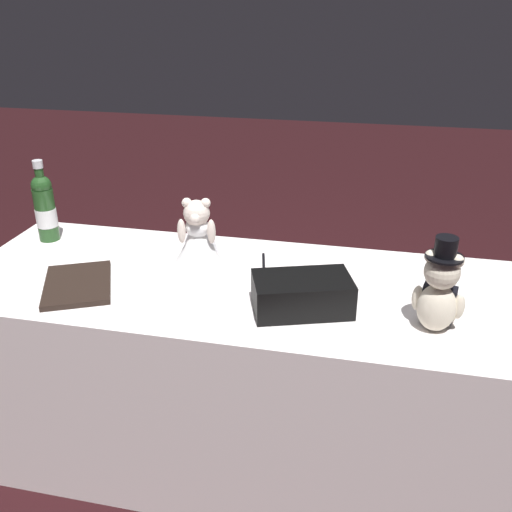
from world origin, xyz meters
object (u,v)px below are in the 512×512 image
at_px(champagne_bottle, 45,207).
at_px(teddy_bear_bride, 198,236).
at_px(signing_pen, 264,261).
at_px(teddy_bear_groom, 439,292).
at_px(guestbook, 78,284).
at_px(gift_case_black, 302,294).

bearing_deg(champagne_bottle, teddy_bear_bride, -7.28).
bearing_deg(signing_pen, teddy_bear_groom, -29.39).
bearing_deg(signing_pen, champagne_bottle, 178.02).
distance_m(champagne_bottle, signing_pen, 0.85).
relative_size(teddy_bear_groom, guestbook, 0.99).
bearing_deg(guestbook, champagne_bottle, 106.28).
bearing_deg(guestbook, teddy_bear_bride, 12.07).
height_order(teddy_bear_groom, gift_case_black, teddy_bear_groom).
bearing_deg(champagne_bottle, gift_case_black, -17.52).
height_order(teddy_bear_groom, champagne_bottle, champagne_bottle).
height_order(teddy_bear_bride, guestbook, teddy_bear_bride).
distance_m(teddy_bear_groom, gift_case_black, 0.38).
relative_size(gift_case_black, guestbook, 1.14).
bearing_deg(teddy_bear_bride, gift_case_black, -31.54).
bearing_deg(gift_case_black, teddy_bear_bride, 148.46).
bearing_deg(teddy_bear_groom, signing_pen, 150.61).
xyz_separation_m(champagne_bottle, guestbook, (0.29, -0.33, -0.12)).
height_order(champagne_bottle, guestbook, champagne_bottle).
distance_m(teddy_bear_bride, champagne_bottle, 0.63).
height_order(teddy_bear_groom, signing_pen, teddy_bear_groom).
bearing_deg(champagne_bottle, guestbook, -48.37).
xyz_separation_m(signing_pen, gift_case_black, (0.17, -0.29, 0.05)).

